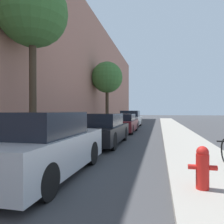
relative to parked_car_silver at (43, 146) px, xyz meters
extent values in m
plane|color=#3D3D3F|center=(0.91, 9.75, -0.70)|extent=(120.00, 120.00, 0.00)
cube|color=#9E998E|center=(-1.99, 9.75, -0.64)|extent=(2.00, 52.00, 0.12)
cube|color=#9E998E|center=(3.81, 9.75, -0.64)|extent=(2.00, 52.00, 0.12)
cube|color=tan|center=(-3.34, 9.75, 4.36)|extent=(0.70, 52.00, 10.11)
cylinder|color=black|center=(-0.74, 1.26, -0.38)|extent=(0.22, 0.64, 0.64)
cylinder|color=black|center=(0.74, 1.26, -0.38)|extent=(0.22, 0.64, 0.64)
cylinder|color=black|center=(0.74, -1.19, -0.38)|extent=(0.22, 0.64, 0.64)
cube|color=silver|center=(0.00, 0.04, -0.14)|extent=(1.68, 3.95, 0.77)
cube|color=black|center=(0.00, -0.12, 0.51)|extent=(1.48, 2.05, 0.53)
cylinder|color=black|center=(-0.65, 6.23, -0.35)|extent=(0.22, 0.70, 0.70)
cylinder|color=black|center=(0.88, 6.23, -0.35)|extent=(0.22, 0.70, 0.70)
cylinder|color=black|center=(-0.65, 3.48, -0.35)|extent=(0.22, 0.70, 0.70)
cylinder|color=black|center=(0.88, 3.48, -0.35)|extent=(0.22, 0.70, 0.70)
cube|color=black|center=(0.12, 4.85, -0.18)|extent=(1.73, 4.44, 0.65)
cube|color=black|center=(0.12, 4.68, 0.41)|extent=(1.52, 2.31, 0.54)
cylinder|color=black|center=(-0.64, 11.65, -0.38)|extent=(0.22, 0.63, 0.63)
cylinder|color=black|center=(0.90, 11.65, -0.38)|extent=(0.22, 0.63, 0.63)
cylinder|color=black|center=(-0.64, 8.99, -0.38)|extent=(0.22, 0.63, 0.63)
cylinder|color=black|center=(0.90, 8.99, -0.38)|extent=(0.22, 0.63, 0.63)
cube|color=maroon|center=(0.13, 10.32, -0.19)|extent=(1.75, 4.30, 0.66)
cube|color=black|center=(0.13, 10.15, 0.37)|extent=(1.54, 2.24, 0.45)
cylinder|color=black|center=(-0.85, 17.01, -0.34)|extent=(0.22, 0.71, 0.71)
cylinder|color=black|center=(0.76, 17.01, -0.34)|extent=(0.22, 0.71, 0.71)
cylinder|color=black|center=(-0.85, 14.49, -0.34)|extent=(0.22, 0.71, 0.71)
cylinder|color=black|center=(0.76, 14.49, -0.34)|extent=(0.22, 0.71, 0.71)
cube|color=silver|center=(-0.05, 15.75, -0.11)|extent=(1.83, 4.06, 0.78)
cube|color=black|center=(-0.05, 15.59, 0.55)|extent=(1.61, 2.11, 0.54)
cylinder|color=#423323|center=(-1.95, 2.60, 1.59)|extent=(0.26, 0.26, 4.33)
sphere|color=#3D7033|center=(-1.95, 2.60, 4.47)|extent=(2.58, 2.58, 2.58)
cylinder|color=#423323|center=(-1.80, 13.51, 1.20)|extent=(0.28, 0.28, 3.55)
sphere|color=#3D7033|center=(-1.80, 13.51, 3.71)|extent=(2.69, 2.69, 2.69)
cylinder|color=red|center=(3.35, -0.41, -0.27)|extent=(0.22, 0.22, 0.62)
sphere|color=red|center=(3.35, -0.41, 0.08)|extent=(0.21, 0.21, 0.21)
cylinder|color=red|center=(3.18, -0.41, -0.19)|extent=(0.15, 0.09, 0.09)
cylinder|color=red|center=(3.52, -0.41, -0.19)|extent=(0.15, 0.09, 0.09)
camera|label=1|loc=(2.59, -4.43, 0.81)|focal=34.13mm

